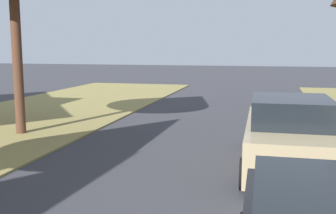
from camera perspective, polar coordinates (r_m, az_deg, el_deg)
name	(u,v)px	position (r m, az deg, el deg)	size (l,w,h in m)	color
parked_sedan_tan	(289,136)	(9.20, 16.69, -3.87)	(2.00, 4.43, 1.57)	tan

